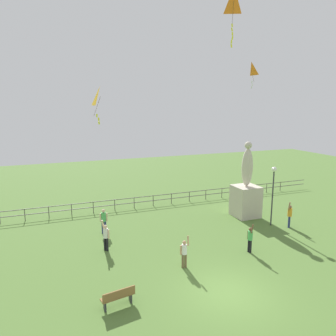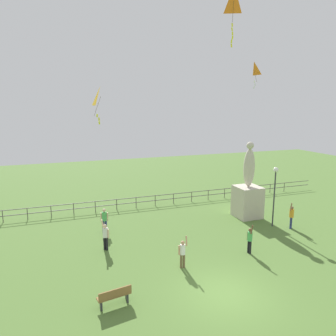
# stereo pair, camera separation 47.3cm
# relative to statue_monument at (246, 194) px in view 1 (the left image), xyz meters

# --- Properties ---
(ground_plane) EXTENTS (80.00, 80.00, 0.00)m
(ground_plane) POSITION_rel_statue_monument_xyz_m (-7.01, -8.80, -1.82)
(ground_plane) COLOR #517533
(statue_monument) EXTENTS (1.87, 1.87, 5.97)m
(statue_monument) POSITION_rel_statue_monument_xyz_m (0.00, 0.00, 0.00)
(statue_monument) COLOR beige
(statue_monument) RESTS_ON ground_plane
(lamppost) EXTENTS (0.36, 0.36, 4.39)m
(lamppost) POSITION_rel_statue_monument_xyz_m (0.58, -2.41, 1.38)
(lamppost) COLOR #38383D
(lamppost) RESTS_ON ground_plane
(park_bench) EXTENTS (1.55, 0.66, 0.85)m
(park_bench) POSITION_rel_statue_monument_xyz_m (-12.02, -7.91, -1.35)
(park_bench) COLOR olive
(park_bench) RESTS_ON ground_plane
(person_0) EXTENTS (0.52, 0.32, 1.73)m
(person_0) POSITION_rel_statue_monument_xyz_m (-11.13, 0.55, -0.82)
(person_0) COLOR navy
(person_0) RESTS_ON ground_plane
(person_1) EXTENTS (0.43, 0.47, 1.92)m
(person_1) POSITION_rel_statue_monument_xyz_m (-11.50, -2.20, -0.85)
(person_1) COLOR black
(person_1) RESTS_ON ground_plane
(person_2) EXTENTS (0.29, 0.49, 1.84)m
(person_2) POSITION_rel_statue_monument_xyz_m (-3.52, -5.56, -0.89)
(person_2) COLOR black
(person_2) RESTS_ON ground_plane
(person_3) EXTENTS (0.47, 0.33, 1.83)m
(person_3) POSITION_rel_statue_monument_xyz_m (-7.93, -5.82, -0.90)
(person_3) COLOR brown
(person_3) RESTS_ON ground_plane
(person_4) EXTENTS (0.47, 0.37, 1.94)m
(person_4) POSITION_rel_statue_monument_xyz_m (1.56, -3.19, -0.84)
(person_4) COLOR navy
(person_4) RESTS_ON ground_plane
(kite_0) EXTENTS (0.69, 0.94, 2.26)m
(kite_0) POSITION_rel_statue_monument_xyz_m (-11.26, -0.79, 7.34)
(kite_0) COLOR yellow
(kite_2) EXTENTS (0.65, 0.77, 2.09)m
(kite_2) POSITION_rel_statue_monument_xyz_m (1.56, 2.29, 9.74)
(kite_2) COLOR orange
(kite_3) EXTENTS (0.82, 0.66, 3.21)m
(kite_3) POSITION_rel_statue_monument_xyz_m (-4.26, -3.98, 12.47)
(kite_3) COLOR orange
(waterfront_railing) EXTENTS (36.02, 0.06, 0.95)m
(waterfront_railing) POSITION_rel_statue_monument_xyz_m (-7.44, 5.20, -1.18)
(waterfront_railing) COLOR #4C4742
(waterfront_railing) RESTS_ON ground_plane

